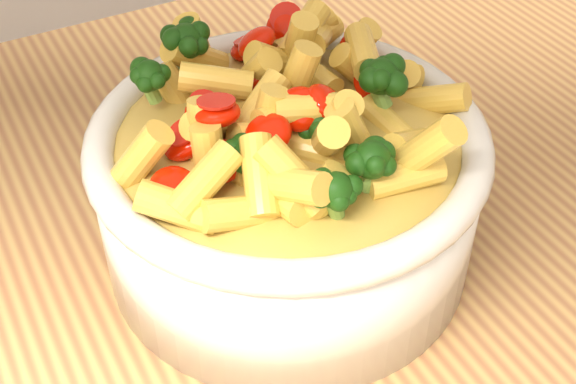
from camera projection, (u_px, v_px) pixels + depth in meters
name	position (u px, v px, depth m)	size (l,w,h in m)	color
table	(292.00, 330.00, 0.67)	(1.20, 0.80, 0.90)	tan
serving_bowl	(288.00, 190.00, 0.56)	(0.27, 0.27, 0.12)	silver
pasta_salad	(288.00, 106.00, 0.52)	(0.22, 0.22, 0.05)	#FAC94F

